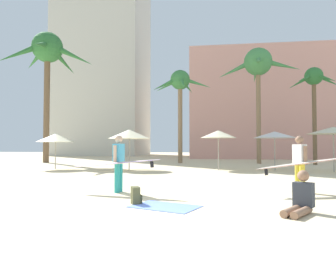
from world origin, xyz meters
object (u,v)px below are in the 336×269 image
palm_tree_center (180,87)px  person_far_left (301,162)px  cafe_umbrella_1 (218,134)px  palm_tree_right (314,84)px  cafe_umbrella_0 (129,134)px  cafe_umbrella_4 (333,130)px  beach_towel (165,207)px  person_mid_right (301,199)px  palm_tree_far_left (47,55)px  cafe_umbrella_2 (275,135)px  palm_tree_left (258,66)px  person_mid_left (118,162)px  backpack (136,196)px  cafe_umbrella_3 (56,138)px

palm_tree_center → person_far_left: 17.50m
cafe_umbrella_1 → person_far_left: (2.22, -8.72, -1.18)m
palm_tree_right → cafe_umbrella_0: size_ratio=2.96×
cafe_umbrella_4 → person_far_left: size_ratio=0.92×
cafe_umbrella_4 → beach_towel: cafe_umbrella_4 is taller
person_mid_right → palm_tree_far_left: bearing=-104.8°
cafe_umbrella_2 → person_far_left: cafe_umbrella_2 is taller
palm_tree_far_left → palm_tree_right: 21.77m
palm_tree_left → person_far_left: palm_tree_left is taller
cafe_umbrella_1 → person_mid_left: cafe_umbrella_1 is taller
cafe_umbrella_1 → beach_towel: cafe_umbrella_1 is taller
cafe_umbrella_0 → person_mid_right: cafe_umbrella_0 is taller
cafe_umbrella_0 → person_mid_right: size_ratio=2.44×
person_far_left → cafe_umbrella_1: bearing=78.8°
backpack → person_far_left: size_ratio=0.14×
cafe_umbrella_1 → palm_tree_left: bearing=64.4°
palm_tree_left → cafe_umbrella_1: palm_tree_left is taller
cafe_umbrella_1 → beach_towel: size_ratio=1.53×
palm_tree_left → cafe_umbrella_0: size_ratio=3.76×
palm_tree_center → person_mid_left: 17.42m
palm_tree_center → palm_tree_left: bearing=-0.2°
palm_tree_right → person_mid_left: palm_tree_right is taller
beach_towel → person_mid_right: (2.92, -0.34, 0.30)m
cafe_umbrella_0 → cafe_umbrella_3: 4.62m
palm_tree_right → cafe_umbrella_1: size_ratio=3.15×
backpack → person_mid_left: size_ratio=0.15×
palm_tree_far_left → person_mid_left: (10.97, -15.66, -8.29)m
cafe_umbrella_4 → person_mid_left: bearing=-136.9°
cafe_umbrella_2 → beach_towel: (-4.83, -11.76, -2.06)m
palm_tree_right → person_mid_right: 19.53m
beach_towel → backpack: size_ratio=3.62×
palm_tree_far_left → person_mid_right: 25.40m
beach_towel → cafe_umbrella_4: bearing=54.4°
palm_tree_center → backpack: bearing=-88.0°
palm_tree_far_left → person_mid_right: palm_tree_far_left is taller
backpack → cafe_umbrella_3: bearing=101.2°
palm_tree_far_left → person_mid_left: 20.84m
palm_tree_right → cafe_umbrella_4: 7.69m
cafe_umbrella_1 → cafe_umbrella_0: bearing=-171.7°
palm_tree_left → palm_tree_right: (3.91, -1.13, -1.77)m
cafe_umbrella_1 → backpack: size_ratio=5.55×
palm_tree_right → cafe_umbrella_0: 14.72m
cafe_umbrella_1 → cafe_umbrella_4: (6.16, -0.64, 0.15)m
palm_tree_far_left → person_mid_left: bearing=-55.0°
cafe_umbrella_4 → person_mid_right: 12.26m
palm_tree_left → cafe_umbrella_4: (2.78, -7.71, -5.57)m
person_mid_right → beach_towel: bearing=-62.4°
cafe_umbrella_1 → backpack: cafe_umbrella_1 is taller
cafe_umbrella_3 → person_mid_right: cafe_umbrella_3 is taller
cafe_umbrella_4 → cafe_umbrella_1: bearing=174.1°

